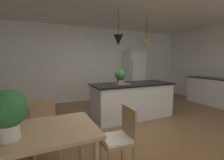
{
  "coord_description": "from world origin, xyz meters",
  "views": [
    {
      "loc": [
        -1.7,
        -2.65,
        1.48
      ],
      "look_at": [
        -0.38,
        0.23,
        1.11
      ],
      "focal_mm": 26.08,
      "sensor_mm": 36.0,
      "label": 1
    }
  ],
  "objects_px": {
    "chair_far_right": "(45,126)",
    "potted_plant_on_table": "(7,111)",
    "refrigerator": "(134,75)",
    "dining_table": "(0,143)",
    "potted_plant_on_island": "(121,76)",
    "kitchen_island": "(132,100)",
    "chair_kitchen_end": "(120,137)"
  },
  "relations": [
    {
      "from": "chair_far_right",
      "to": "chair_kitchen_end",
      "type": "bearing_deg",
      "value": -41.43
    },
    {
      "from": "chair_kitchen_end",
      "to": "chair_far_right",
      "type": "xyz_separation_m",
      "value": [
        -0.9,
        0.79,
        0.0
      ]
    },
    {
      "from": "refrigerator",
      "to": "potted_plant_on_table",
      "type": "height_order",
      "value": "refrigerator"
    },
    {
      "from": "refrigerator",
      "to": "potted_plant_on_island",
      "type": "distance_m",
      "value": 2.5
    },
    {
      "from": "dining_table",
      "to": "kitchen_island",
      "type": "bearing_deg",
      "value": 34.09
    },
    {
      "from": "chair_kitchen_end",
      "to": "potted_plant_on_island",
      "type": "bearing_deg",
      "value": 62.12
    },
    {
      "from": "chair_far_right",
      "to": "kitchen_island",
      "type": "distance_m",
      "value": 2.38
    },
    {
      "from": "potted_plant_on_table",
      "to": "dining_table",
      "type": "bearing_deg",
      "value": 131.34
    },
    {
      "from": "potted_plant_on_island",
      "to": "chair_far_right",
      "type": "bearing_deg",
      "value": -152.1
    },
    {
      "from": "dining_table",
      "to": "potted_plant_on_island",
      "type": "height_order",
      "value": "potted_plant_on_island"
    },
    {
      "from": "refrigerator",
      "to": "potted_plant_on_table",
      "type": "xyz_separation_m",
      "value": [
        -3.76,
        -3.79,
        0.08
      ]
    },
    {
      "from": "chair_kitchen_end",
      "to": "potted_plant_on_table",
      "type": "bearing_deg",
      "value": -174.92
    },
    {
      "from": "dining_table",
      "to": "chair_far_right",
      "type": "bearing_deg",
      "value": 61.67
    },
    {
      "from": "potted_plant_on_table",
      "to": "chair_kitchen_end",
      "type": "bearing_deg",
      "value": 5.08
    },
    {
      "from": "dining_table",
      "to": "refrigerator",
      "type": "bearing_deg",
      "value": 43.59
    },
    {
      "from": "chair_kitchen_end",
      "to": "potted_plant_on_island",
      "type": "relative_size",
      "value": 2.32
    },
    {
      "from": "dining_table",
      "to": "chair_kitchen_end",
      "type": "height_order",
      "value": "chair_kitchen_end"
    },
    {
      "from": "chair_far_right",
      "to": "potted_plant_on_island",
      "type": "xyz_separation_m",
      "value": [
        1.83,
        0.97,
        0.63
      ]
    },
    {
      "from": "chair_far_right",
      "to": "potted_plant_on_table",
      "type": "bearing_deg",
      "value": -109.98
    },
    {
      "from": "chair_kitchen_end",
      "to": "chair_far_right",
      "type": "bearing_deg",
      "value": 138.57
    },
    {
      "from": "potted_plant_on_island",
      "to": "potted_plant_on_table",
      "type": "bearing_deg",
      "value": -139.08
    },
    {
      "from": "chair_far_right",
      "to": "kitchen_island",
      "type": "height_order",
      "value": "kitchen_island"
    },
    {
      "from": "kitchen_island",
      "to": "refrigerator",
      "type": "distance_m",
      "value": 2.34
    },
    {
      "from": "chair_far_right",
      "to": "potted_plant_on_table",
      "type": "height_order",
      "value": "potted_plant_on_table"
    },
    {
      "from": "kitchen_island",
      "to": "chair_far_right",
      "type": "bearing_deg",
      "value": -155.97
    },
    {
      "from": "chair_kitchen_end",
      "to": "potted_plant_on_island",
      "type": "distance_m",
      "value": 2.09
    },
    {
      "from": "chair_far_right",
      "to": "dining_table",
      "type": "bearing_deg",
      "value": -118.33
    },
    {
      "from": "dining_table",
      "to": "kitchen_island",
      "type": "relative_size",
      "value": 0.9
    },
    {
      "from": "kitchen_island",
      "to": "potted_plant_on_island",
      "type": "bearing_deg",
      "value": 180.0
    },
    {
      "from": "chair_far_right",
      "to": "kitchen_island",
      "type": "relative_size",
      "value": 0.41
    },
    {
      "from": "chair_kitchen_end",
      "to": "refrigerator",
      "type": "distance_m",
      "value": 4.49
    },
    {
      "from": "dining_table",
      "to": "potted_plant_on_table",
      "type": "distance_m",
      "value": 0.37
    }
  ]
}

